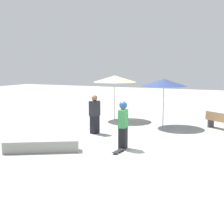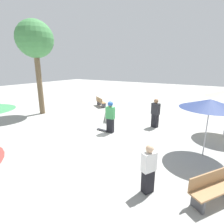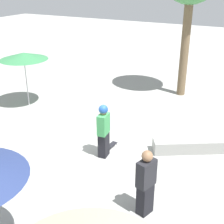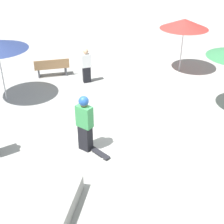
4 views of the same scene
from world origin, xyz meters
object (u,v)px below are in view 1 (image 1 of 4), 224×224
bench_near (220,121)px  concrete_ledge (41,146)px  bystander_watching (95,114)px  skater_main (123,123)px  skateboard (119,151)px  shade_umbrella_navy (164,82)px  shade_umbrella_tan (115,79)px

bench_near → concrete_ledge: bearing=-94.0°
bench_near → bystander_watching: 6.22m
skater_main → bystander_watching: 2.91m
bench_near → bystander_watching: bearing=-112.2°
skateboard → shade_umbrella_navy: (-0.16, -5.33, 2.22)m
bystander_watching → concrete_ledge: bearing=-167.8°
concrete_ledge → bystander_watching: (-0.34, -3.54, 0.68)m
bystander_watching → skater_main: bearing=-112.8°
shade_umbrella_navy → skateboard: bearing=88.3°
bench_near → shade_umbrella_tan: size_ratio=0.61×
shade_umbrella_tan → bench_near: bearing=177.0°
concrete_ledge → bystander_watching: bearing=-95.5°
skater_main → bench_near: skater_main is taller
skater_main → shade_umbrella_navy: size_ratio=0.74×
concrete_ledge → bench_near: size_ratio=1.67×
concrete_ledge → shade_umbrella_navy: size_ratio=1.06×
skater_main → concrete_ledge: skater_main is taller
skateboard → shade_umbrella_tan: shade_umbrella_tan is taller
shade_umbrella_navy → bystander_watching: size_ratio=1.37×
skater_main → bench_near: bearing=144.9°
skater_main → concrete_ledge: size_ratio=0.70×
shade_umbrella_navy → shade_umbrella_tan: bearing=-13.9°
shade_umbrella_navy → shade_umbrella_tan: 3.18m
shade_umbrella_navy → bystander_watching: (2.43, 2.93, -1.38)m
skateboard → shade_umbrella_tan: size_ratio=0.32×
skater_main → shade_umbrella_navy: (-0.22, -4.82, 1.29)m
concrete_ledge → shade_umbrella_navy: 7.34m
skateboard → bystander_watching: bearing=-132.1°
skater_main → concrete_ledge: bearing=-62.8°
skateboard → shade_umbrella_navy: 5.78m
skater_main → shade_umbrella_tan: (2.86, -5.58, 1.38)m
shade_umbrella_tan → concrete_ledge: bearing=92.4°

